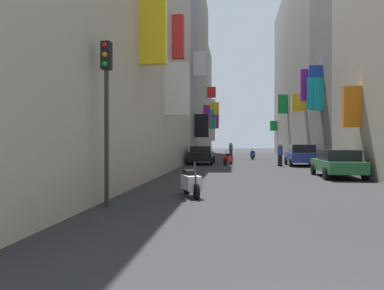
% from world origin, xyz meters
% --- Properties ---
extents(ground_plane, '(140.00, 140.00, 0.00)m').
position_xyz_m(ground_plane, '(0.00, 30.00, 0.00)').
color(ground_plane, '#2D2D30').
extents(building_left_near, '(7.29, 30.61, 13.92)m').
position_xyz_m(building_left_near, '(-7.99, 15.31, 6.96)').
color(building_left_near, '#BCB29E').
rests_on(building_left_near, ground).
extents(building_left_mid_a, '(7.32, 5.68, 21.70)m').
position_xyz_m(building_left_mid_a, '(-7.99, 33.45, 10.83)').
color(building_left_mid_a, gray).
rests_on(building_left_mid_a, ground).
extents(building_left_mid_b, '(7.21, 15.79, 20.45)m').
position_xyz_m(building_left_mid_b, '(-8.00, 44.19, 10.22)').
color(building_left_mid_b, gray).
rests_on(building_left_mid_b, ground).
extents(building_left_mid_c, '(7.38, 7.92, 15.51)m').
position_xyz_m(building_left_mid_c, '(-7.97, 56.03, 7.74)').
color(building_left_mid_c, gray).
rests_on(building_left_mid_c, ground).
extents(building_right_mid_a, '(7.38, 7.52, 19.29)m').
position_xyz_m(building_right_mid_a, '(7.98, 26.98, 9.62)').
color(building_right_mid_a, slate).
rests_on(building_right_mid_a, ground).
extents(building_right_mid_b, '(7.19, 29.26, 20.82)m').
position_xyz_m(building_right_mid_b, '(8.00, 45.37, 10.40)').
color(building_right_mid_b, gray).
rests_on(building_right_mid_b, ground).
extents(parked_car_black, '(1.98, 4.01, 1.42)m').
position_xyz_m(parked_car_black, '(-3.82, 27.88, 0.76)').
color(parked_car_black, black).
rests_on(parked_car_black, ground).
extents(parked_car_blue, '(2.03, 4.02, 1.57)m').
position_xyz_m(parked_car_blue, '(3.65, 26.65, 0.81)').
color(parked_car_blue, navy).
rests_on(parked_car_blue, ground).
extents(parked_car_green, '(1.91, 4.37, 1.38)m').
position_xyz_m(parked_car_green, '(3.87, 17.39, 0.73)').
color(parked_car_green, '#236638').
rests_on(parked_car_green, ground).
extents(scooter_red, '(0.76, 1.75, 1.13)m').
position_xyz_m(scooter_red, '(-1.70, 27.41, 0.46)').
color(scooter_red, red).
rests_on(scooter_red, ground).
extents(scooter_white, '(0.79, 1.72, 1.13)m').
position_xyz_m(scooter_white, '(-2.58, 9.94, 0.46)').
color(scooter_white, silver).
rests_on(scooter_white, ground).
extents(scooter_blue, '(0.50, 1.79, 1.13)m').
position_xyz_m(scooter_blue, '(0.54, 36.64, 0.46)').
color(scooter_blue, '#2D4CAD').
rests_on(scooter_blue, ground).
extents(pedestrian_crossing, '(0.40, 0.40, 1.72)m').
position_xyz_m(pedestrian_crossing, '(-1.61, 37.19, 0.86)').
color(pedestrian_crossing, '#343434').
rests_on(pedestrian_crossing, ground).
extents(pedestrian_near_left, '(0.52, 0.52, 1.68)m').
position_xyz_m(pedestrian_near_left, '(2.05, 25.95, 0.84)').
color(pedestrian_near_left, black).
rests_on(pedestrian_near_left, ground).
extents(traffic_light_near_corner, '(0.26, 0.34, 4.48)m').
position_xyz_m(traffic_light_near_corner, '(-4.62, 7.72, 3.03)').
color(traffic_light_near_corner, '#2D2D2D').
rests_on(traffic_light_near_corner, ground).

